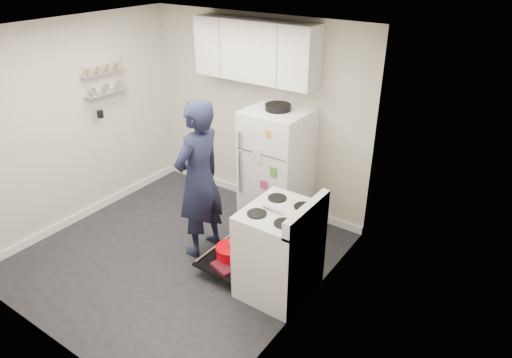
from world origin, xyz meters
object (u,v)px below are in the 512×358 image
Objects in this scene: person at (199,180)px; electric_range at (278,251)px; refrigerator at (277,168)px; open_oven_door at (231,255)px.

electric_range is at bearing 86.61° from person.
person is at bearing -110.53° from refrigerator.
person is (-0.38, -1.00, 0.15)m from refrigerator.
electric_range reaches higher than open_oven_door.
refrigerator is (-0.72, 1.10, 0.29)m from electric_range.
open_oven_door is 0.89m from person.
refrigerator reaches higher than open_oven_door.
electric_range is 1.57× the size of open_oven_door.
electric_range is 1.19m from person.
refrigerator is 0.86× the size of person.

